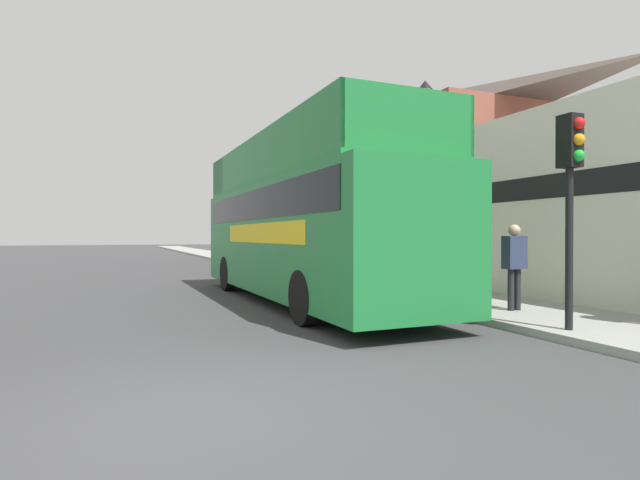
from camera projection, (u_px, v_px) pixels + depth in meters
name	position (u px, v px, depth m)	size (l,w,h in m)	color
ground_plane	(125.00, 270.00, 23.97)	(144.00, 144.00, 0.00)	#3D3D3F
sidewalk	(287.00, 269.00, 24.01)	(2.99, 108.00, 0.14)	#999993
brick_terrace_rear	(360.00, 188.00, 26.73)	(6.00, 23.10, 8.48)	brown
tour_bus	(300.00, 228.00, 12.54)	(2.60, 10.59, 4.04)	#1E7A38
parked_car_ahead_of_bus	(257.00, 260.00, 19.49)	(1.81, 4.26, 1.51)	maroon
pedestrian_second	(514.00, 259.00, 10.14)	(0.46, 0.25, 1.75)	#232328
traffic_signal	(571.00, 172.00, 7.99)	(0.28, 0.42, 3.46)	black
lamp_post_nearest	(425.00, 150.00, 11.87)	(0.35, 0.35, 5.22)	black
lamp_post_second	(303.00, 183.00, 19.40)	(0.35, 0.35, 5.26)	black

